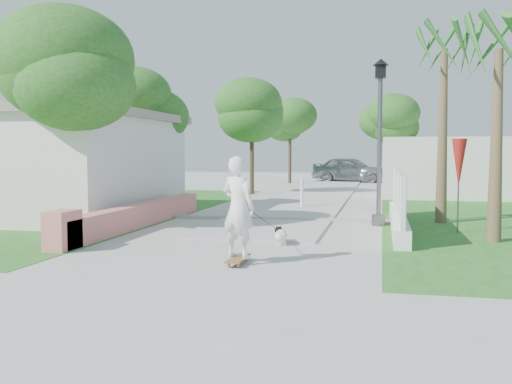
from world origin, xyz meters
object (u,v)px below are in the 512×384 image
(skateboarder, at_px, (252,212))
(dog, at_px, (281,235))
(parked_car, at_px, (350,169))
(patio_umbrella, at_px, (459,164))
(bollard, at_px, (302,191))
(street_lamp, at_px, (380,135))

(skateboarder, bearing_deg, dog, -81.70)
(dog, distance_m, parked_car, 26.45)
(patio_umbrella, bearing_deg, bollard, 129.91)
(dog, bearing_deg, skateboarder, -128.69)
(patio_umbrella, distance_m, dog, 4.99)
(parked_car, bearing_deg, patio_umbrella, -158.95)
(dog, bearing_deg, parked_car, 65.37)
(street_lamp, relative_size, dog, 8.11)
(street_lamp, distance_m, skateboarder, 5.76)
(street_lamp, distance_m, parked_car, 22.87)
(parked_car, bearing_deg, skateboarder, -168.98)
(street_lamp, distance_m, dog, 4.77)
(skateboarder, height_order, dog, skateboarder)
(bollard, distance_m, parked_car, 18.24)
(patio_umbrella, bearing_deg, street_lamp, 152.24)
(street_lamp, xyz_separation_m, patio_umbrella, (1.90, -1.00, -0.74))
(bollard, height_order, skateboarder, skateboarder)
(street_lamp, bearing_deg, dog, -118.45)
(bollard, bearing_deg, skateboarder, -87.83)
(patio_umbrella, relative_size, parked_car, 0.46)
(street_lamp, bearing_deg, bollard, 120.96)
(skateboarder, height_order, parked_car, skateboarder)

